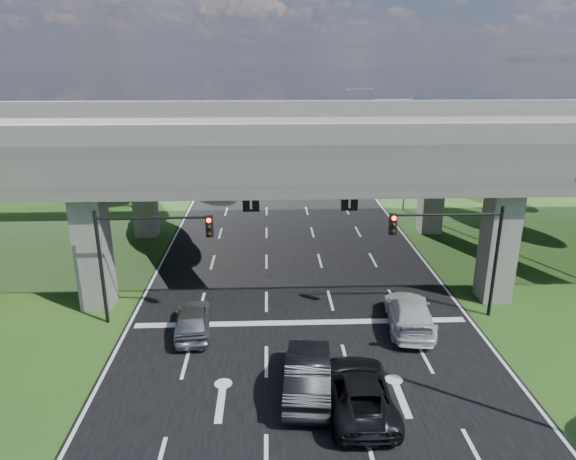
{
  "coord_description": "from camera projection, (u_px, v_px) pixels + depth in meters",
  "views": [
    {
      "loc": [
        -1.61,
        -20.0,
        12.9
      ],
      "look_at": [
        -0.47,
        8.97,
        3.25
      ],
      "focal_mm": 32.0,
      "sensor_mm": 36.0,
      "label": 1
    }
  ],
  "objects": [
    {
      "name": "overpass",
      "position": [
        294.0,
        144.0,
        31.97
      ],
      "size": [
        80.0,
        15.0,
        10.0
      ],
      "color": "#3A3735",
      "rests_on": "ground"
    },
    {
      "name": "tree_right_near",
      "position": [
        422.0,
        153.0,
        48.71
      ],
      "size": [
        4.2,
        4.2,
        7.28
      ],
      "color": "black",
      "rests_on": "ground"
    },
    {
      "name": "streetlight_far",
      "position": [
        403.0,
        145.0,
        44.38
      ],
      "size": [
        3.38,
        0.25,
        10.0
      ],
      "color": "gray",
      "rests_on": "ground"
    },
    {
      "name": "warehouse",
      "position": [
        40.0,
        167.0,
        54.68
      ],
      "size": [
        20.0,
        10.0,
        4.0
      ],
      "primitive_type": "cube",
      "color": "#9E9E99",
      "rests_on": "ground"
    },
    {
      "name": "tree_right_mid",
      "position": [
        428.0,
        143.0,
        56.51
      ],
      "size": [
        3.91,
        3.9,
        6.76
      ],
      "color": "black",
      "rests_on": "ground"
    },
    {
      "name": "car_dark",
      "position": [
        308.0,
        373.0,
        20.67
      ],
      "size": [
        2.28,
        5.27,
        1.69
      ],
      "primitive_type": "imported",
      "rotation": [
        0.0,
        0.0,
        3.04
      ],
      "color": "black",
      "rests_on": "road"
    },
    {
      "name": "car_white",
      "position": [
        409.0,
        313.0,
        25.77
      ],
      "size": [
        2.83,
        5.53,
        1.54
      ],
      "primitive_type": "imported",
      "rotation": [
        0.0,
        0.0,
        3.01
      ],
      "color": "silver",
      "rests_on": "road"
    },
    {
      "name": "signal_right",
      "position": [
        456.0,
        242.0,
        25.8
      ],
      "size": [
        5.76,
        0.54,
        6.0
      ],
      "color": "black",
      "rests_on": "ground"
    },
    {
      "name": "car_silver",
      "position": [
        193.0,
        319.0,
        25.22
      ],
      "size": [
        2.11,
        4.44,
        1.47
      ],
      "primitive_type": "imported",
      "rotation": [
        0.0,
        0.0,
        3.23
      ],
      "color": "gray",
      "rests_on": "road"
    },
    {
      "name": "streetlight_beyond",
      "position": [
        368.0,
        124.0,
        59.55
      ],
      "size": [
        3.38,
        0.25,
        10.0
      ],
      "color": "gray",
      "rests_on": "ground"
    },
    {
      "name": "tree_right_far",
      "position": [
        377.0,
        128.0,
        63.74
      ],
      "size": [
        4.5,
        4.5,
        7.8
      ],
      "color": "black",
      "rests_on": "ground"
    },
    {
      "name": "tree_left_near",
      "position": [
        130.0,
        155.0,
        45.71
      ],
      "size": [
        4.5,
        4.5,
        7.8
      ],
      "color": "black",
      "rests_on": "ground"
    },
    {
      "name": "road",
      "position": [
        295.0,
        273.0,
        32.57
      ],
      "size": [
        18.0,
        120.0,
        0.03
      ],
      "primitive_type": "cube",
      "color": "black",
      "rests_on": "ground"
    },
    {
      "name": "ground",
      "position": [
        306.0,
        361.0,
        23.1
      ],
      "size": [
        160.0,
        160.0,
        0.0
      ],
      "primitive_type": "plane",
      "color": "#204516",
      "rests_on": "ground"
    },
    {
      "name": "tree_left_far",
      "position": [
        172.0,
        128.0,
        60.81
      ],
      "size": [
        4.8,
        4.8,
        8.32
      ],
      "color": "black",
      "rests_on": "ground"
    },
    {
      "name": "signal_left",
      "position": [
        143.0,
        246.0,
        25.22
      ],
      "size": [
        5.76,
        0.54,
        6.0
      ],
      "color": "black",
      "rests_on": "ground"
    },
    {
      "name": "tree_left_mid",
      "position": [
        121.0,
        148.0,
        53.39
      ],
      "size": [
        3.91,
        3.9,
        6.76
      ],
      "color": "black",
      "rests_on": "ground"
    },
    {
      "name": "car_trailing",
      "position": [
        359.0,
        391.0,
        19.75
      ],
      "size": [
        2.45,
        5.3,
        1.47
      ],
      "primitive_type": "imported",
      "rotation": [
        0.0,
        0.0,
        3.14
      ],
      "color": "black",
      "rests_on": "road"
    }
  ]
}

